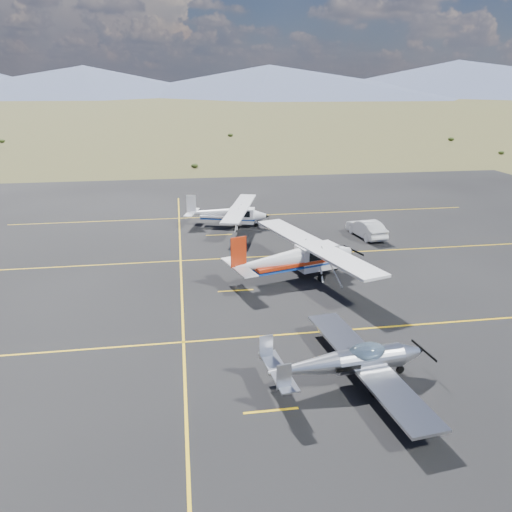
# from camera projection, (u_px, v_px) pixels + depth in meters

# --- Properties ---
(ground) EXTENTS (1600.00, 1600.00, 0.00)m
(ground) POSITION_uv_depth(u_px,v_px,m) (325.00, 354.00, 21.48)
(ground) COLOR #383D1C
(ground) RESTS_ON ground
(apron) EXTENTS (72.00, 72.00, 0.02)m
(apron) POSITION_uv_depth(u_px,v_px,m) (290.00, 291.00, 28.01)
(apron) COLOR black
(apron) RESTS_ON ground
(aircraft_low_wing) EXTENTS (6.40, 8.87, 1.92)m
(aircraft_low_wing) POSITION_uv_depth(u_px,v_px,m) (351.00, 361.00, 19.20)
(aircraft_low_wing) COLOR #B9BBC0
(aircraft_low_wing) RESTS_ON apron
(aircraft_cessna) EXTENTS (8.10, 11.95, 3.05)m
(aircraft_cessna) POSITION_uv_depth(u_px,v_px,m) (296.00, 257.00, 29.42)
(aircraft_cessna) COLOR white
(aircraft_cessna) RESTS_ON apron
(aircraft_plain) EXTENTS (6.56, 9.76, 2.48)m
(aircraft_plain) POSITION_uv_depth(u_px,v_px,m) (228.00, 213.00, 40.29)
(aircraft_plain) COLOR white
(aircraft_plain) RESTS_ON apron
(sedan) EXTENTS (2.01, 4.22, 1.34)m
(sedan) POSITION_uv_depth(u_px,v_px,m) (366.00, 228.00, 37.58)
(sedan) COLOR silver
(sedan) RESTS_ON apron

